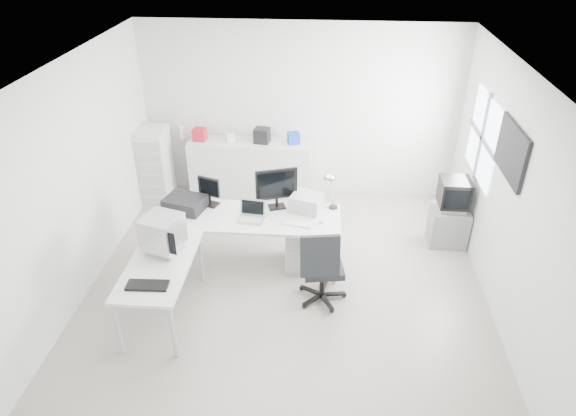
# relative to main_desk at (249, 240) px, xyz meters

# --- Properties ---
(floor) EXTENTS (5.00, 5.00, 0.01)m
(floor) POSITION_rel_main_desk_xyz_m (0.53, -0.38, -0.38)
(floor) COLOR beige
(floor) RESTS_ON ground
(ceiling) EXTENTS (5.00, 5.00, 0.01)m
(ceiling) POSITION_rel_main_desk_xyz_m (0.53, -0.38, 2.42)
(ceiling) COLOR white
(ceiling) RESTS_ON back_wall
(back_wall) EXTENTS (5.00, 0.02, 2.80)m
(back_wall) POSITION_rel_main_desk_xyz_m (0.53, 2.12, 1.02)
(back_wall) COLOR silver
(back_wall) RESTS_ON floor
(left_wall) EXTENTS (0.02, 5.00, 2.80)m
(left_wall) POSITION_rel_main_desk_xyz_m (-1.97, -0.38, 1.02)
(left_wall) COLOR silver
(left_wall) RESTS_ON floor
(right_wall) EXTENTS (0.02, 5.00, 2.80)m
(right_wall) POSITION_rel_main_desk_xyz_m (3.03, -0.38, 1.02)
(right_wall) COLOR silver
(right_wall) RESTS_ON floor
(window) EXTENTS (0.02, 1.20, 1.10)m
(window) POSITION_rel_main_desk_xyz_m (3.01, 0.82, 1.23)
(window) COLOR white
(window) RESTS_ON right_wall
(wall_picture) EXTENTS (0.04, 0.90, 0.60)m
(wall_picture) POSITION_rel_main_desk_xyz_m (3.00, -0.28, 1.52)
(wall_picture) COLOR black
(wall_picture) RESTS_ON right_wall
(main_desk) EXTENTS (2.40, 0.80, 0.75)m
(main_desk) POSITION_rel_main_desk_xyz_m (0.00, 0.00, 0.00)
(main_desk) COLOR silver
(main_desk) RESTS_ON floor
(side_desk) EXTENTS (0.70, 1.40, 0.75)m
(side_desk) POSITION_rel_main_desk_xyz_m (-0.85, -1.10, 0.00)
(side_desk) COLOR silver
(side_desk) RESTS_ON floor
(drawer_pedestal) EXTENTS (0.40, 0.50, 0.60)m
(drawer_pedestal) POSITION_rel_main_desk_xyz_m (0.70, 0.05, -0.08)
(drawer_pedestal) COLOR silver
(drawer_pedestal) RESTS_ON floor
(inkjet_printer) EXTENTS (0.58, 0.51, 0.18)m
(inkjet_printer) POSITION_rel_main_desk_xyz_m (-0.85, 0.10, 0.46)
(inkjet_printer) COLOR black
(inkjet_printer) RESTS_ON main_desk
(lcd_monitor_small) EXTENTS (0.35, 0.27, 0.39)m
(lcd_monitor_small) POSITION_rel_main_desk_xyz_m (-0.55, 0.25, 0.57)
(lcd_monitor_small) COLOR black
(lcd_monitor_small) RESTS_ON main_desk
(lcd_monitor_large) EXTENTS (0.60, 0.39, 0.58)m
(lcd_monitor_large) POSITION_rel_main_desk_xyz_m (0.35, 0.25, 0.66)
(lcd_monitor_large) COLOR black
(lcd_monitor_large) RESTS_ON main_desk
(laptop) EXTENTS (0.33, 0.34, 0.20)m
(laptop) POSITION_rel_main_desk_xyz_m (0.05, -0.10, 0.47)
(laptop) COLOR #B7B7BA
(laptop) RESTS_ON main_desk
(white_keyboard) EXTENTS (0.41, 0.21, 0.02)m
(white_keyboard) POSITION_rel_main_desk_xyz_m (0.65, -0.15, 0.38)
(white_keyboard) COLOR silver
(white_keyboard) RESTS_ON main_desk
(white_mouse) EXTENTS (0.05, 0.05, 0.05)m
(white_mouse) POSITION_rel_main_desk_xyz_m (0.95, -0.10, 0.40)
(white_mouse) COLOR silver
(white_mouse) RESTS_ON main_desk
(laser_printer) EXTENTS (0.47, 0.43, 0.22)m
(laser_printer) POSITION_rel_main_desk_xyz_m (0.75, 0.22, 0.49)
(laser_printer) COLOR #A4A4A4
(laser_printer) RESTS_ON main_desk
(desk_lamp) EXTENTS (0.21, 0.21, 0.49)m
(desk_lamp) POSITION_rel_main_desk_xyz_m (1.10, 0.30, 0.62)
(desk_lamp) COLOR silver
(desk_lamp) RESTS_ON main_desk
(crt_monitor) EXTENTS (0.44, 0.44, 0.41)m
(crt_monitor) POSITION_rel_main_desk_xyz_m (-0.85, -0.85, 0.58)
(crt_monitor) COLOR #B7B7BA
(crt_monitor) RESTS_ON side_desk
(black_keyboard) EXTENTS (0.45, 0.20, 0.03)m
(black_keyboard) POSITION_rel_main_desk_xyz_m (-0.85, -1.50, 0.39)
(black_keyboard) COLOR black
(black_keyboard) RESTS_ON side_desk
(office_chair) EXTENTS (0.70, 0.70, 1.07)m
(office_chair) POSITION_rel_main_desk_xyz_m (0.99, -0.66, 0.16)
(office_chair) COLOR #25282A
(office_chair) RESTS_ON floor
(tv_cabinet) EXTENTS (0.52, 0.42, 0.56)m
(tv_cabinet) POSITION_rel_main_desk_xyz_m (2.75, 0.71, -0.09)
(tv_cabinet) COLOR slate
(tv_cabinet) RESTS_ON floor
(crt_tv) EXTENTS (0.50, 0.48, 0.45)m
(crt_tv) POSITION_rel_main_desk_xyz_m (2.75, 0.71, 0.41)
(crt_tv) COLOR black
(crt_tv) RESTS_ON tv_cabinet
(sideboard) EXTENTS (1.96, 0.49, 0.98)m
(sideboard) POSITION_rel_main_desk_xyz_m (-0.24, 1.86, 0.12)
(sideboard) COLOR silver
(sideboard) RESTS_ON floor
(clutter_box_a) EXTENTS (0.21, 0.19, 0.20)m
(clutter_box_a) POSITION_rel_main_desk_xyz_m (-1.04, 1.86, 0.71)
(clutter_box_a) COLOR #B01929
(clutter_box_a) RESTS_ON sideboard
(clutter_box_b) EXTENTS (0.16, 0.15, 0.13)m
(clutter_box_b) POSITION_rel_main_desk_xyz_m (-0.54, 1.86, 0.67)
(clutter_box_b) COLOR silver
(clutter_box_b) RESTS_ON sideboard
(clutter_box_c) EXTENTS (0.26, 0.24, 0.23)m
(clutter_box_c) POSITION_rel_main_desk_xyz_m (-0.04, 1.86, 0.72)
(clutter_box_c) COLOR black
(clutter_box_c) RESTS_ON sideboard
(clutter_box_d) EXTENTS (0.22, 0.20, 0.18)m
(clutter_box_d) POSITION_rel_main_desk_xyz_m (0.46, 1.86, 0.70)
(clutter_box_d) COLOR #183CA9
(clutter_box_d) RESTS_ON sideboard
(clutter_bottle) EXTENTS (0.07, 0.07, 0.22)m
(clutter_bottle) POSITION_rel_main_desk_xyz_m (-1.34, 1.90, 0.72)
(clutter_bottle) COLOR silver
(clutter_bottle) RESTS_ON sideboard
(filing_cabinet) EXTENTS (0.44, 0.52, 1.25)m
(filing_cabinet) POSITION_rel_main_desk_xyz_m (-1.75, 1.61, 0.25)
(filing_cabinet) COLOR silver
(filing_cabinet) RESTS_ON floor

